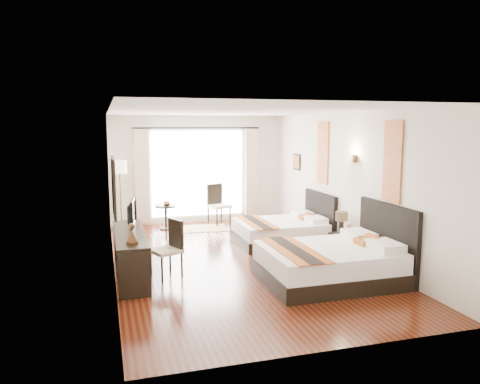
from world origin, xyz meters
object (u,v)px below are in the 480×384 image
object	(u,v)px
nightstand	(343,246)
side_table	(166,217)
bed_near	(334,262)
window_chair	(219,212)
bed_far	(284,230)
table_lamp	(342,218)
vase	(348,230)
console_desk	(130,255)
floor_lamp	(120,172)
television	(128,213)
desk_chair	(167,260)
fruit_bowl	(167,205)

from	to	relation	value
nightstand	side_table	bearing A→B (deg)	130.32
bed_near	window_chair	world-z (taller)	bed_near
bed_far	window_chair	distance (m)	2.49
nightstand	table_lamp	xyz separation A→B (m)	(0.02, 0.12, 0.53)
bed_near	vase	xyz separation A→B (m)	(0.86, 1.06, 0.25)
bed_near	console_desk	xyz separation A→B (m)	(-3.19, 1.18, 0.06)
bed_far	console_desk	distance (m)	3.61
vase	floor_lamp	bearing A→B (deg)	137.99
table_lamp	television	distance (m)	4.05
console_desk	floor_lamp	size ratio (longest dim) A/B	1.28
desk_chair	window_chair	xyz separation A→B (m)	(1.85, 3.89, 0.02)
television	fruit_bowl	distance (m)	3.15
television	fruit_bowl	world-z (taller)	television
bed_far	television	distance (m)	3.49
television	window_chair	bearing A→B (deg)	-29.00
television	desk_chair	size ratio (longest dim) A/B	0.87
vase	console_desk	size ratio (longest dim) A/B	0.07
floor_lamp	window_chair	world-z (taller)	floor_lamp
vase	console_desk	distance (m)	4.06
table_lamp	side_table	distance (m)	4.52
bed_far	nightstand	world-z (taller)	bed_far
console_desk	television	distance (m)	0.83
console_desk	window_chair	bearing A→B (deg)	56.55
nightstand	television	bearing A→B (deg)	172.45
console_desk	nightstand	bearing A→B (deg)	0.29
television	side_table	xyz separation A→B (m)	(1.04, 2.96, -0.70)
television	side_table	size ratio (longest dim) A/B	1.42
console_desk	floor_lamp	distance (m)	3.70
console_desk	fruit_bowl	world-z (taller)	console_desk
vase	floor_lamp	distance (m)	5.54
desk_chair	table_lamp	bearing A→B (deg)	162.50
nightstand	floor_lamp	distance (m)	5.49
bed_near	floor_lamp	distance (m)	5.82
console_desk	desk_chair	size ratio (longest dim) A/B	2.27
table_lamp	fruit_bowl	world-z (taller)	table_lamp
nightstand	television	size ratio (longest dim) A/B	0.57
fruit_bowl	nightstand	bearing A→B (deg)	-49.73
table_lamp	floor_lamp	xyz separation A→B (m)	(-4.05, 3.40, 0.70)
window_chair	table_lamp	bearing A→B (deg)	4.24
desk_chair	television	bearing A→B (deg)	-74.99
console_desk	desk_chair	world-z (taller)	desk_chair
console_desk	floor_lamp	xyz separation A→B (m)	(-0.01, 3.54, 1.08)
table_lamp	console_desk	world-z (taller)	table_lamp
desk_chair	side_table	xyz separation A→B (m)	(0.46, 3.70, 0.00)
table_lamp	fruit_bowl	xyz separation A→B (m)	(-2.96, 3.34, -0.14)
vase	desk_chair	size ratio (longest dim) A/B	0.15
bed_near	fruit_bowl	world-z (taller)	bed_near
bed_far	fruit_bowl	distance (m)	3.10
bed_near	console_desk	world-z (taller)	bed_near
vase	desk_chair	distance (m)	3.47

